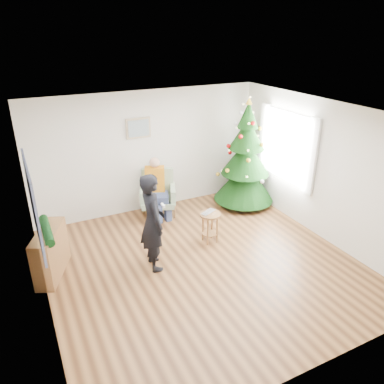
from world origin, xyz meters
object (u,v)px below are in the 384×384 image
christmas_tree (246,159)px  armchair (158,199)px  standing_man (153,222)px  console (51,253)px  stool (210,227)px

christmas_tree → armchair: christmas_tree is taller
christmas_tree → standing_man: christmas_tree is taller
armchair → console: armchair is taller
standing_man → console: size_ratio=1.68×
christmas_tree → console: christmas_tree is taller
standing_man → console: 1.72m
armchair → christmas_tree: bearing=12.2°
christmas_tree → console: (-4.30, -0.86, -0.69)m
christmas_tree → stool: bearing=-143.2°
console → stool: bearing=18.5°
stool → standing_man: 1.37m
armchair → standing_man: (-0.77, -1.74, 0.48)m
stool → console: bearing=174.7°
christmas_tree → armchair: 2.12m
christmas_tree → console: size_ratio=2.42×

